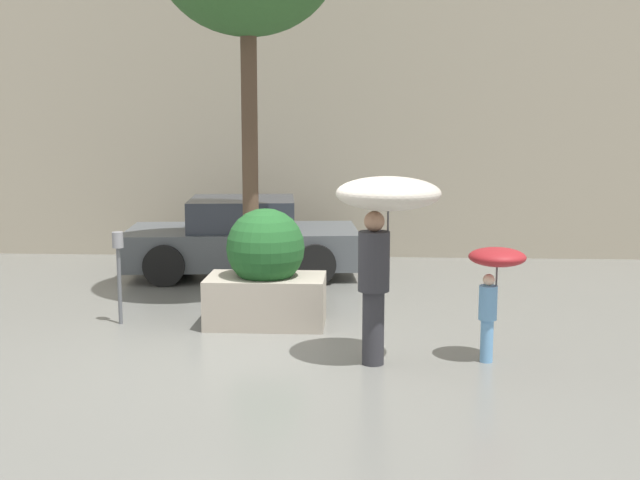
# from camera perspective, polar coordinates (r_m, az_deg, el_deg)

# --- Properties ---
(ground_plane) EXTENTS (40.00, 40.00, 0.00)m
(ground_plane) POSITION_cam_1_polar(r_m,az_deg,el_deg) (9.03, -5.14, -8.12)
(ground_plane) COLOR slate
(building_facade) EXTENTS (18.00, 0.30, 6.00)m
(building_facade) POSITION_cam_1_polar(r_m,az_deg,el_deg) (15.11, -1.72, 10.21)
(building_facade) COLOR #9E937F
(building_facade) RESTS_ON ground
(planter_box) EXTENTS (1.49, 0.99, 1.49)m
(planter_box) POSITION_cam_1_polar(r_m,az_deg,el_deg) (10.12, -3.88, -2.29)
(planter_box) COLOR #9E9384
(planter_box) RESTS_ON ground
(person_adult) EXTENTS (1.10, 1.10, 2.00)m
(person_adult) POSITION_cam_1_polar(r_m,az_deg,el_deg) (8.38, 4.65, 1.89)
(person_adult) COLOR #2D2D33
(person_adult) RESTS_ON ground
(person_child) EXTENTS (0.61, 0.61, 1.24)m
(person_child) POSITION_cam_1_polar(r_m,az_deg,el_deg) (8.71, 12.32, -2.23)
(person_child) COLOR #669ED1
(person_child) RESTS_ON ground
(parked_car_near) EXTENTS (3.97, 2.36, 1.27)m
(parked_car_near) POSITION_cam_1_polar(r_m,az_deg,el_deg) (13.45, -5.52, 0.06)
(parked_car_near) COLOR #4C5156
(parked_car_near) RESTS_ON ground
(parking_meter) EXTENTS (0.14, 0.14, 1.18)m
(parking_meter) POSITION_cam_1_polar(r_m,az_deg,el_deg) (10.43, -14.14, -1.23)
(parking_meter) COLOR #595B60
(parking_meter) RESTS_ON ground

